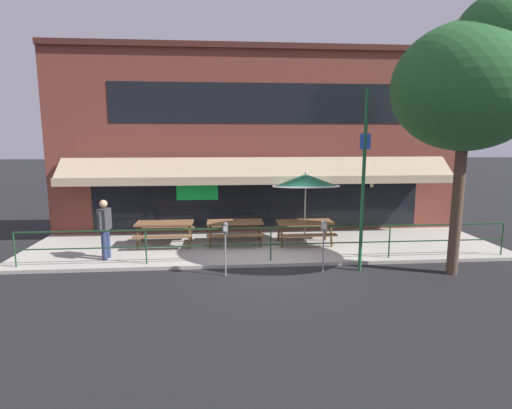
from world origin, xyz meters
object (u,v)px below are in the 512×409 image
Objects in this scene: parking_meter_far at (324,230)px; street_sign_pole at (363,180)px; picnic_table_centre at (235,226)px; picnic_table_left at (165,227)px; pedestrian_walking at (105,226)px; street_tree_curbside at (474,79)px; parking_meter_near at (225,233)px; picnic_table_right at (305,226)px; patio_umbrella_right at (306,181)px.

street_sign_pole is (1.03, 0.06, 1.30)m from parking_meter_far.
picnic_table_left is at bearing 179.48° from picnic_table_centre.
street_tree_curbside reaches higher than pedestrian_walking.
pedestrian_walking is 1.20× the size of parking_meter_near.
street_tree_curbside reaches higher than picnic_table_left.
picnic_table_centre is at bearing 175.52° from picnic_table_right.
pedestrian_walking is at bearing 156.91° from parking_meter_near.
street_sign_pole reaches higher than parking_meter_near.
picnic_table_right is 1.27× the size of parking_meter_far.
street_tree_curbside is at bearing -40.54° from picnic_table_right.
patio_umbrella_right is 0.35× the size of street_tree_curbside.
street_tree_curbside is at bearing -11.08° from pedestrian_walking.
picnic_table_centre is at bearing 130.04° from parking_meter_far.
picnic_table_left is at bearing 149.13° from parking_meter_far.
street_sign_pole is (1.01, -2.41, 0.27)m from patio_umbrella_right.
patio_umbrella_right reaches higher than pedestrian_walking.
patio_umbrella_right is at bearing -2.75° from picnic_table_left.
parking_meter_far is at bearing 1.33° from parking_meter_near.
parking_meter_far is at bearing -13.09° from pedestrian_walking.
picnic_table_left is 0.26× the size of street_tree_curbside.
street_tree_curbside is (2.44, -0.52, 2.50)m from street_sign_pole.
picnic_table_right is 0.38× the size of street_sign_pole.
street_tree_curbside reaches higher than patio_umbrella_right.
picnic_table_centre is at bearing 82.96° from parking_meter_near.
picnic_table_left is 2.26m from picnic_table_centre.
pedestrian_walking is 1.20× the size of parking_meter_far.
street_tree_curbside is (9.45, -1.85, 3.89)m from pedestrian_walking.
parking_meter_far is 5.17m from street_tree_curbside.
picnic_table_right is 3.67m from parking_meter_near.
street_sign_pole is at bearing -67.22° from patio_umbrella_right.
picnic_table_left is at bearing 124.92° from parking_meter_near.
parking_meter_near reaches higher than picnic_table_centre.
patio_umbrella_right is 1.68× the size of parking_meter_near.
picnic_table_centre is 0.75× the size of patio_umbrella_right.
street_tree_curbside is (3.45, -2.93, 2.77)m from patio_umbrella_right.
picnic_table_left and picnic_table_right have the same top height.
parking_meter_near is at bearing -135.47° from picnic_table_right.
picnic_table_centre is 3.97m from pedestrian_walking.
parking_meter_near is 0.21× the size of street_tree_curbside.
picnic_table_left is 0.38× the size of street_sign_pole.
parking_meter_far is (-0.01, -2.47, -1.03)m from patio_umbrella_right.
parking_meter_far is (2.58, 0.06, 0.00)m from parking_meter_near.
pedestrian_walking reaches higher than picnic_table_left.
parking_meter_far reaches higher than picnic_table_left.
patio_umbrella_right is at bearing 44.31° from parking_meter_near.
street_tree_curbside reaches higher than parking_meter_near.
parking_meter_near is at bearing -178.67° from parking_meter_far.
street_tree_curbside is at bearing -12.00° from street_sign_pole.
picnic_table_centre is at bearing -0.52° from picnic_table_left.
picnic_table_left is 6.37m from street_sign_pole.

